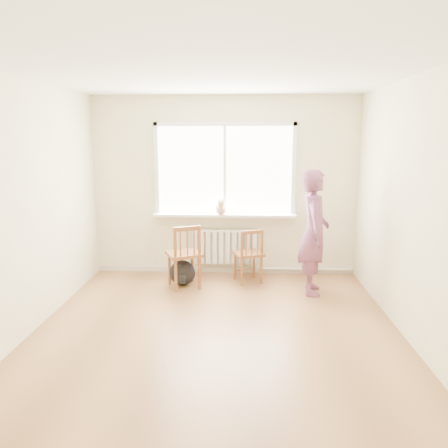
# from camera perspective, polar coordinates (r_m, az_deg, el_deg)

# --- Properties ---
(floor) EXTENTS (4.50, 4.50, 0.00)m
(floor) POSITION_cam_1_polar(r_m,az_deg,el_deg) (4.83, -1.04, -14.23)
(floor) COLOR #A16F42
(floor) RESTS_ON ground
(ceiling) EXTENTS (4.50, 4.50, 0.00)m
(ceiling) POSITION_cam_1_polar(r_m,az_deg,el_deg) (4.42, -1.17, 19.33)
(ceiling) COLOR white
(ceiling) RESTS_ON back_wall
(back_wall) EXTENTS (4.00, 0.01, 2.70)m
(back_wall) POSITION_cam_1_polar(r_m,az_deg,el_deg) (6.66, 0.12, 4.90)
(back_wall) COLOR beige
(back_wall) RESTS_ON ground
(window) EXTENTS (2.12, 0.05, 1.42)m
(window) POSITION_cam_1_polar(r_m,az_deg,el_deg) (6.60, 0.11, 7.57)
(window) COLOR white
(window) RESTS_ON back_wall
(windowsill) EXTENTS (2.15, 0.22, 0.04)m
(windowsill) POSITION_cam_1_polar(r_m,az_deg,el_deg) (6.61, 0.08, 1.18)
(windowsill) COLOR white
(windowsill) RESTS_ON back_wall
(radiator) EXTENTS (1.00, 0.12, 0.55)m
(radiator) POSITION_cam_1_polar(r_m,az_deg,el_deg) (6.72, 0.08, -2.92)
(radiator) COLOR white
(radiator) RESTS_ON back_wall
(heating_pipe) EXTENTS (1.40, 0.04, 0.04)m
(heating_pipe) POSITION_cam_1_polar(r_m,az_deg,el_deg) (6.91, 10.55, -5.81)
(heating_pipe) COLOR silver
(heating_pipe) RESTS_ON back_wall
(baseboard) EXTENTS (4.00, 0.03, 0.08)m
(baseboard) POSITION_cam_1_polar(r_m,az_deg,el_deg) (6.91, 0.11, -5.98)
(baseboard) COLOR beige
(baseboard) RESTS_ON ground
(chair_left) EXTENTS (0.58, 0.57, 0.91)m
(chair_left) POSITION_cam_1_polar(r_m,az_deg,el_deg) (6.11, -5.11, -4.23)
(chair_left) COLOR brown
(chair_left) RESTS_ON floor
(chair_right) EXTENTS (0.50, 0.49, 0.80)m
(chair_right) POSITION_cam_1_polar(r_m,az_deg,el_deg) (6.33, 3.31, -4.15)
(chair_right) COLOR brown
(chair_right) RESTS_ON floor
(person) EXTENTS (0.44, 0.64, 1.67)m
(person) POSITION_cam_1_polar(r_m,az_deg,el_deg) (5.95, 11.65, -1.08)
(person) COLOR #AE3E3A
(person) RESTS_ON floor
(cat) EXTENTS (0.20, 0.40, 0.26)m
(cat) POSITION_cam_1_polar(r_m,az_deg,el_deg) (6.50, -0.40, 2.15)
(cat) COLOR beige
(cat) RESTS_ON windowsill
(backpack) EXTENTS (0.38, 0.29, 0.37)m
(backpack) POSITION_cam_1_polar(r_m,az_deg,el_deg) (6.29, -5.46, -6.37)
(backpack) COLOR black
(backpack) RESTS_ON floor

